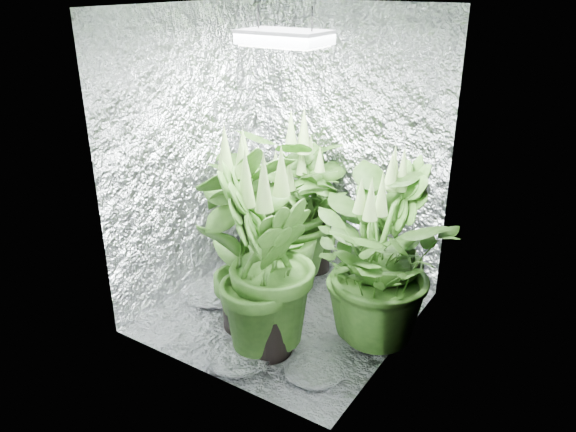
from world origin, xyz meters
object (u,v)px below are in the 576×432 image
(plant_b, at_px, (315,212))
(plant_e, at_px, (373,266))
(circulation_fan, at_px, (383,300))
(plant_f, at_px, (245,239))
(plant_c, at_px, (387,246))
(plant_g, at_px, (265,265))
(plant_a, at_px, (288,199))
(plant_d, at_px, (279,231))
(grow_lamp, at_px, (284,38))

(plant_b, height_order, plant_e, plant_e)
(plant_b, distance_m, circulation_fan, 0.90)
(plant_f, bearing_deg, plant_b, 91.29)
(plant_b, height_order, plant_f, plant_f)
(plant_c, relative_size, plant_g, 0.92)
(plant_f, distance_m, circulation_fan, 1.04)
(circulation_fan, bearing_deg, plant_a, 160.70)
(plant_c, bearing_deg, plant_d, -175.86)
(grow_lamp, distance_m, plant_b, 1.49)
(plant_e, relative_size, circulation_fan, 3.24)
(plant_c, xyz_separation_m, circulation_fan, (0.00, 0.00, -0.41))
(grow_lamp, distance_m, plant_e, 1.44)
(plant_b, height_order, plant_c, plant_c)
(plant_a, xyz_separation_m, plant_c, (0.89, -0.20, -0.06))
(plant_a, height_order, plant_b, plant_a)
(plant_a, distance_m, plant_g, 1.00)
(plant_d, bearing_deg, plant_b, 83.77)
(plant_e, distance_m, circulation_fan, 0.46)
(plant_c, relative_size, circulation_fan, 3.45)
(plant_c, distance_m, plant_f, 0.91)
(grow_lamp, relative_size, circulation_fan, 1.45)
(plant_d, height_order, circulation_fan, plant_d)
(grow_lamp, xyz_separation_m, plant_f, (-0.12, -0.27, -1.19))
(plant_g, bearing_deg, circulation_fan, 56.36)
(plant_g, bearing_deg, plant_c, 56.55)
(plant_a, xyz_separation_m, plant_d, (0.09, -0.26, -0.14))
(grow_lamp, xyz_separation_m, plant_d, (-0.19, 0.22, -1.34))
(plant_c, bearing_deg, plant_b, 154.16)
(plant_e, bearing_deg, grow_lamp, -177.85)
(plant_g, bearing_deg, plant_f, 149.90)
(plant_b, relative_size, plant_f, 0.77)
(plant_f, xyz_separation_m, circulation_fan, (0.73, 0.55, -0.49))
(plant_a, height_order, plant_c, plant_a)
(grow_lamp, relative_size, plant_e, 0.45)
(grow_lamp, distance_m, plant_c, 1.44)
(grow_lamp, xyz_separation_m, plant_g, (0.14, -0.42, -1.22))
(plant_c, relative_size, plant_f, 0.87)
(plant_c, bearing_deg, plant_a, 167.16)
(circulation_fan, bearing_deg, plant_b, 147.77)
(plant_c, distance_m, circulation_fan, 0.41)
(plant_d, bearing_deg, plant_e, -13.71)
(plant_c, relative_size, plant_e, 1.07)
(plant_b, relative_size, plant_c, 0.88)
(plant_a, height_order, plant_e, plant_a)
(plant_b, xyz_separation_m, plant_c, (0.75, -0.36, 0.06))
(plant_e, height_order, plant_f, plant_f)
(plant_b, xyz_separation_m, plant_f, (0.02, -0.91, 0.15))
(plant_b, bearing_deg, grow_lamp, -77.28)
(plant_d, relative_size, circulation_fan, 3.07)
(plant_a, height_order, plant_f, plant_f)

